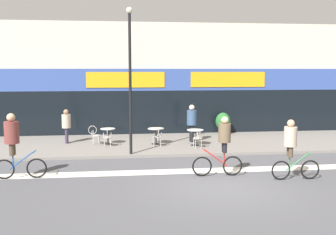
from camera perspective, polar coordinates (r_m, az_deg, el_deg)
ground_plane at (r=12.55m, az=7.90°, el=-10.10°), size 120.00×120.00×0.00m
sidewalk_slab at (r=19.44m, az=2.52°, el=-3.75°), size 40.00×5.50×0.12m
storefront_facade at (r=23.77m, az=0.74°, el=5.59°), size 40.00×4.06×6.23m
bike_lane_stripe at (r=14.55m, az=5.76°, el=-7.66°), size 36.00×0.70×0.01m
bistro_table_0 at (r=18.98m, az=-8.73°, el=-2.24°), size 0.70×0.70×0.76m
bistro_table_1 at (r=18.79m, az=-1.75°, el=-2.22°), size 0.79×0.79×0.77m
bistro_table_2 at (r=18.50m, az=3.97°, el=-2.41°), size 0.78×0.78×0.75m
cafe_chair_0_near at (r=18.37m, az=-8.79°, el=-2.62°), size 0.41×0.58×0.90m
cafe_chair_0_side at (r=19.03m, az=-10.61°, el=-2.33°), size 0.59×0.44×0.90m
cafe_chair_1_near at (r=18.18m, az=-1.55°, el=-2.64°), size 0.44×0.60×0.90m
cafe_chair_2_near at (r=17.90m, az=4.37°, el=-2.81°), size 0.45×0.60×0.90m
planter_pot at (r=21.92m, az=7.98°, el=-0.74°), size 0.81×0.81×1.19m
lamp_post at (r=16.41m, az=-5.53°, el=6.59°), size 0.26×0.26×6.07m
cyclist_0 at (r=13.67m, az=7.92°, el=-3.59°), size 1.77×0.48×2.08m
cyclist_1 at (r=14.11m, az=-21.52°, el=-3.06°), size 1.74×0.50×2.23m
cyclist_2 at (r=13.70m, az=17.51°, el=-3.81°), size 1.66×0.48×2.03m
pedestrian_near_end at (r=19.58m, az=-14.54°, el=-0.80°), size 0.45×0.45×1.65m
pedestrian_far_end at (r=19.36m, az=3.46°, el=-0.34°), size 0.55×0.55×1.84m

